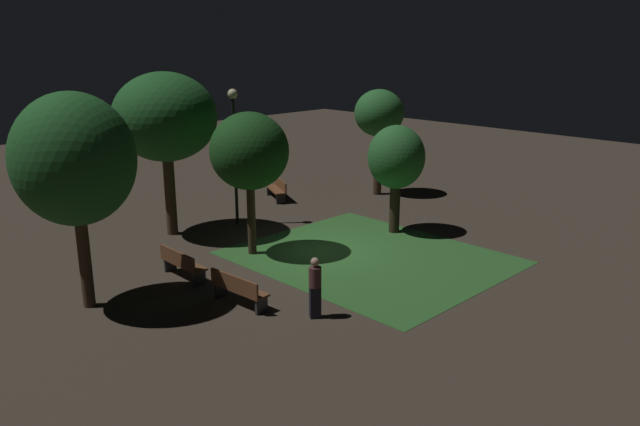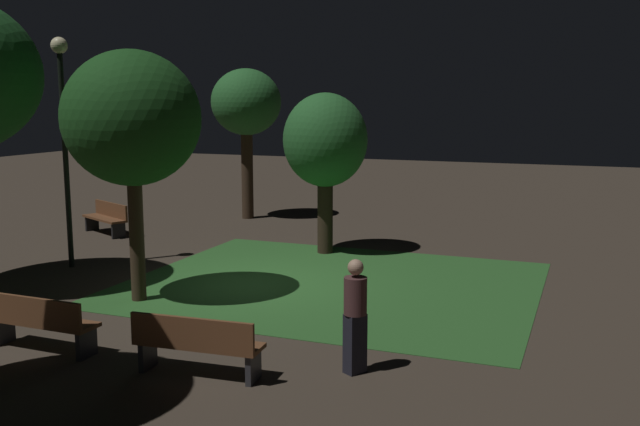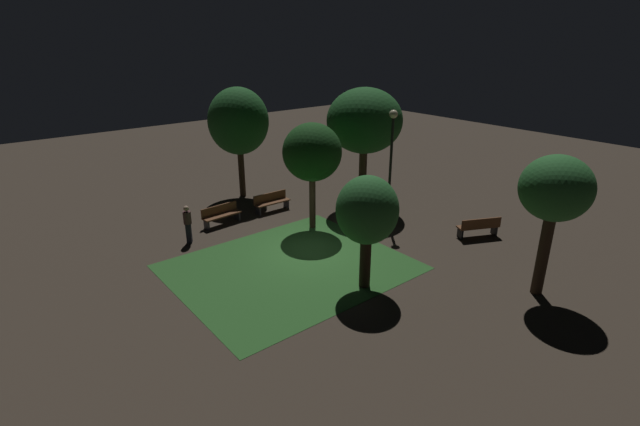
{
  "view_description": "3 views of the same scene",
  "coord_description": "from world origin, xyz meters",
  "px_view_note": "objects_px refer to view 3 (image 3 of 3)",
  "views": [
    {
      "loc": [
        13.73,
        -13.89,
        6.88
      ],
      "look_at": [
        0.36,
        -0.67,
        1.55
      ],
      "focal_mm": 35.03,
      "sensor_mm": 36.0,
      "label": 1
    },
    {
      "loc": [
        6.25,
        -12.66,
        3.76
      ],
      "look_at": [
        1.26,
        0.17,
        1.53
      ],
      "focal_mm": 39.77,
      "sensor_mm": 36.0,
      "label": 2
    },
    {
      "loc": [
        10.06,
        13.09,
        8.06
      ],
      "look_at": [
        -0.26,
        0.37,
        1.68
      ],
      "focal_mm": 25.97,
      "sensor_mm": 36.0,
      "label": 3
    }
  ],
  "objects_px": {
    "tree_lawn_side": "(312,153)",
    "pedestrian": "(188,223)",
    "tree_near_wall": "(555,191)",
    "tree_back_right": "(367,212)",
    "bench_corner": "(221,214)",
    "lamp_post_plaza_east": "(391,149)",
    "tree_right_canopy": "(238,122)",
    "bench_by_lamp": "(271,201)",
    "bench_lawn_edge": "(479,226)",
    "tree_left_canopy": "(364,121)"
  },
  "relations": [
    {
      "from": "tree_lawn_side",
      "to": "pedestrian",
      "type": "bearing_deg",
      "value": -21.32
    },
    {
      "from": "tree_near_wall",
      "to": "tree_back_right",
      "type": "xyz_separation_m",
      "value": [
        4.12,
        -3.92,
        -0.85
      ]
    },
    {
      "from": "bench_corner",
      "to": "tree_near_wall",
      "type": "relative_size",
      "value": 0.39
    },
    {
      "from": "lamp_post_plaza_east",
      "to": "pedestrian",
      "type": "relative_size",
      "value": 3.15
    },
    {
      "from": "lamp_post_plaza_east",
      "to": "tree_right_canopy",
      "type": "bearing_deg",
      "value": -66.27
    },
    {
      "from": "pedestrian",
      "to": "lamp_post_plaza_east",
      "type": "bearing_deg",
      "value": 155.55
    },
    {
      "from": "tree_right_canopy",
      "to": "tree_near_wall",
      "type": "distance_m",
      "value": 14.98
    },
    {
      "from": "tree_right_canopy",
      "to": "pedestrian",
      "type": "relative_size",
      "value": 3.49
    },
    {
      "from": "tree_right_canopy",
      "to": "tree_back_right",
      "type": "height_order",
      "value": "tree_right_canopy"
    },
    {
      "from": "bench_by_lamp",
      "to": "bench_lawn_edge",
      "type": "xyz_separation_m",
      "value": [
        -5.06,
        8.1,
        0.0
      ]
    },
    {
      "from": "tree_lawn_side",
      "to": "bench_lawn_edge",
      "type": "bearing_deg",
      "value": 132.39
    },
    {
      "from": "bench_by_lamp",
      "to": "pedestrian",
      "type": "relative_size",
      "value": 1.12
    },
    {
      "from": "bench_lawn_edge",
      "to": "tree_near_wall",
      "type": "distance_m",
      "value": 5.5
    },
    {
      "from": "bench_lawn_edge",
      "to": "tree_back_right",
      "type": "bearing_deg",
      "value": -0.86
    },
    {
      "from": "bench_by_lamp",
      "to": "bench_lawn_edge",
      "type": "bearing_deg",
      "value": 122.0
    },
    {
      "from": "tree_right_canopy",
      "to": "tree_near_wall",
      "type": "height_order",
      "value": "tree_right_canopy"
    },
    {
      "from": "tree_near_wall",
      "to": "pedestrian",
      "type": "height_order",
      "value": "tree_near_wall"
    },
    {
      "from": "tree_back_right",
      "to": "tree_right_canopy",
      "type": "bearing_deg",
      "value": -98.28
    },
    {
      "from": "bench_by_lamp",
      "to": "tree_left_canopy",
      "type": "xyz_separation_m",
      "value": [
        -3.98,
        2.14,
        3.71
      ]
    },
    {
      "from": "bench_by_lamp",
      "to": "bench_corner",
      "type": "relative_size",
      "value": 0.99
    },
    {
      "from": "bench_corner",
      "to": "pedestrian",
      "type": "bearing_deg",
      "value": 25.46
    },
    {
      "from": "bench_by_lamp",
      "to": "tree_right_canopy",
      "type": "xyz_separation_m",
      "value": [
        -0.05,
        -2.83,
        3.44
      ]
    },
    {
      "from": "tree_right_canopy",
      "to": "tree_lawn_side",
      "type": "xyz_separation_m",
      "value": [
        -0.22,
        5.69,
        -0.54
      ]
    },
    {
      "from": "bench_by_lamp",
      "to": "tree_right_canopy",
      "type": "relative_size",
      "value": 0.32
    },
    {
      "from": "pedestrian",
      "to": "tree_back_right",
      "type": "bearing_deg",
      "value": 113.9
    },
    {
      "from": "bench_corner",
      "to": "lamp_post_plaza_east",
      "type": "height_order",
      "value": "lamp_post_plaza_east"
    },
    {
      "from": "bench_by_lamp",
      "to": "lamp_post_plaza_east",
      "type": "relative_size",
      "value": 0.36
    },
    {
      "from": "tree_left_canopy",
      "to": "tree_lawn_side",
      "type": "relative_size",
      "value": 1.24
    },
    {
      "from": "bench_corner",
      "to": "tree_lawn_side",
      "type": "xyz_separation_m",
      "value": [
        -2.98,
        2.86,
        2.9
      ]
    },
    {
      "from": "tree_near_wall",
      "to": "bench_corner",
      "type": "bearing_deg",
      "value": -66.04
    },
    {
      "from": "pedestrian",
      "to": "tree_near_wall",
      "type": "bearing_deg",
      "value": 123.43
    },
    {
      "from": "bench_lawn_edge",
      "to": "tree_back_right",
      "type": "relative_size",
      "value": 0.47
    },
    {
      "from": "bench_corner",
      "to": "lamp_post_plaza_east",
      "type": "relative_size",
      "value": 0.36
    },
    {
      "from": "tree_lawn_side",
      "to": "tree_right_canopy",
      "type": "bearing_deg",
      "value": -87.74
    },
    {
      "from": "tree_left_canopy",
      "to": "lamp_post_plaza_east",
      "type": "height_order",
      "value": "tree_left_canopy"
    },
    {
      "from": "tree_left_canopy",
      "to": "tree_lawn_side",
      "type": "bearing_deg",
      "value": 10.92
    },
    {
      "from": "tree_near_wall",
      "to": "tree_back_right",
      "type": "distance_m",
      "value": 5.75
    },
    {
      "from": "bench_corner",
      "to": "pedestrian",
      "type": "height_order",
      "value": "pedestrian"
    },
    {
      "from": "bench_by_lamp",
      "to": "lamp_post_plaza_east",
      "type": "height_order",
      "value": "lamp_post_plaza_east"
    },
    {
      "from": "tree_lawn_side",
      "to": "bench_by_lamp",
      "type": "bearing_deg",
      "value": -84.5
    },
    {
      "from": "tree_back_right",
      "to": "tree_near_wall",
      "type": "bearing_deg",
      "value": 136.44
    },
    {
      "from": "tree_left_canopy",
      "to": "tree_back_right",
      "type": "xyz_separation_m",
      "value": [
        5.5,
        5.86,
        -1.46
      ]
    },
    {
      "from": "tree_near_wall",
      "to": "pedestrian",
      "type": "xyz_separation_m",
      "value": [
        7.26,
        -10.99,
        -2.72
      ]
    },
    {
      "from": "tree_right_canopy",
      "to": "bench_by_lamp",
      "type": "bearing_deg",
      "value": 88.96
    },
    {
      "from": "tree_lawn_side",
      "to": "pedestrian",
      "type": "height_order",
      "value": "tree_lawn_side"
    },
    {
      "from": "tree_left_canopy",
      "to": "lamp_post_plaza_east",
      "type": "bearing_deg",
      "value": 74.14
    },
    {
      "from": "tree_near_wall",
      "to": "lamp_post_plaza_east",
      "type": "relative_size",
      "value": 0.92
    },
    {
      "from": "bench_lawn_edge",
      "to": "bench_corner",
      "type": "bearing_deg",
      "value": -46.22
    },
    {
      "from": "tree_back_right",
      "to": "tree_left_canopy",
      "type": "bearing_deg",
      "value": -133.2
    },
    {
      "from": "tree_near_wall",
      "to": "lamp_post_plaza_east",
      "type": "bearing_deg",
      "value": -95.4
    }
  ]
}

